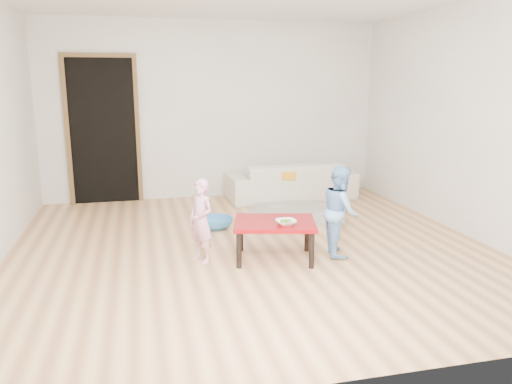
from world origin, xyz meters
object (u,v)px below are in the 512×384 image
object	(u,v)px
child_blue	(340,211)
basin	(216,223)
sofa	(291,180)
child_pink	(201,221)
bowl	(286,222)
red_table	(275,240)

from	to	relation	value
child_blue	basin	bearing A→B (deg)	53.33
sofa	child_pink	bearing A→B (deg)	53.03
basin	child_blue	bearing A→B (deg)	-47.35
sofa	child_blue	xyz separation A→B (m)	(-0.25, -2.46, 0.18)
sofa	bowl	bearing A→B (deg)	69.72
red_table	bowl	world-z (taller)	bowl
sofa	child_blue	world-z (taller)	child_blue
child_pink	child_blue	bearing A→B (deg)	53.10
child_blue	bowl	bearing A→B (deg)	114.16
child_pink	basin	xyz separation A→B (m)	(0.30, 1.08, -0.35)
red_table	child_blue	size ratio (longest dim) A/B	0.86
child_pink	bowl	bearing A→B (deg)	39.26
bowl	child_pink	xyz separation A→B (m)	(-0.78, 0.26, -0.00)
sofa	child_blue	size ratio (longest dim) A/B	2.06
sofa	child_blue	bearing A→B (deg)	82.33
bowl	basin	world-z (taller)	bowl
sofa	red_table	bearing A→B (deg)	67.24
red_table	child_pink	distance (m)	0.75
sofa	child_pink	distance (m)	2.87
red_table	basin	xyz separation A→B (m)	(-0.41, 1.18, -0.13)
red_table	child_blue	bearing A→B (deg)	-0.35
child_pink	basin	bearing A→B (deg)	131.96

